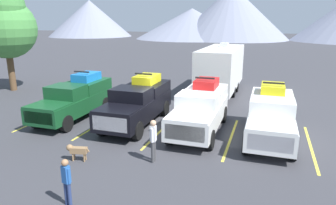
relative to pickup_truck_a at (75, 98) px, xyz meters
The scene contains 16 objects.
ground_plane 5.53m from the pickup_truck_a, ahead, with size 240.00×240.00×0.00m, color #38383D.
pickup_truck_a is the anchor object (origin of this frame).
pickup_truck_b 3.83m from the pickup_truck_a, ahead, with size 2.17×5.88×2.63m.
pickup_truck_c 7.30m from the pickup_truck_a, ahead, with size 2.14×5.75×2.62m.
pickup_truck_d 10.67m from the pickup_truck_a, ahead, with size 2.14×5.46×2.60m.
lot_stripe_a 2.06m from the pickup_truck_a, 165.16° to the right, with size 0.12×5.50×0.01m, color gold.
lot_stripe_b 2.25m from the pickup_truck_a, 13.09° to the right, with size 0.12×5.50×0.01m, color gold.
lot_stripe_c 5.55m from the pickup_truck_a, ahead, with size 0.12×5.50×0.01m, color gold.
lot_stripe_d 9.02m from the pickup_truck_a, ahead, with size 0.12×5.50×0.01m, color gold.
lot_stripe_e 12.53m from the pickup_truck_a, ahead, with size 0.12×5.50×0.01m, color gold.
camper_trailer_a 11.08m from the pickup_truck_a, 50.98° to the left, with size 2.64×8.76×3.77m.
person_a 9.07m from the pickup_truck_a, 57.17° to the right, with size 0.33×0.23×1.54m.
person_b 7.48m from the pickup_truck_a, 32.38° to the right, with size 0.24×0.39×1.75m.
dog 5.96m from the pickup_truck_a, 55.68° to the right, with size 0.94×0.40×0.68m.
tree_a 10.74m from the pickup_truck_a, 153.75° to the left, with size 4.58×4.58×8.05m.
mountain_ridge 77.26m from the pickup_truck_a, 85.02° to the left, with size 127.27×33.95×14.60m.
Camera 1 is at (4.99, -14.38, 5.51)m, focal length 32.79 mm.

